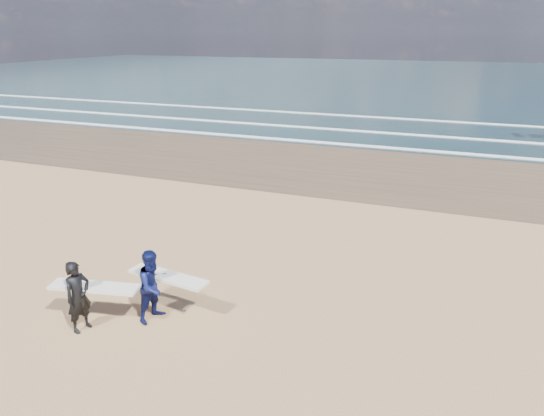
% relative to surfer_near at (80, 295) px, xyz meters
% --- Properties ---
extents(surfer_near, '(2.26, 1.20, 1.82)m').
position_rel_surfer_near_xyz_m(surfer_near, '(0.00, 0.00, 0.00)').
color(surfer_near, black).
rests_on(surfer_near, ground).
extents(surfer_far, '(2.24, 1.27, 1.88)m').
position_rel_surfer_near_xyz_m(surfer_far, '(1.40, 1.04, 0.02)').
color(surfer_far, '#0C1346').
rests_on(surfer_far, ground).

